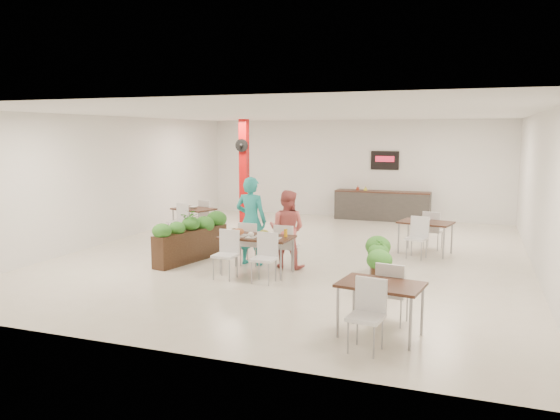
{
  "coord_description": "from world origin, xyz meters",
  "views": [
    {
      "loc": [
        3.81,
        -11.76,
        2.77
      ],
      "look_at": [
        -0.22,
        -0.63,
        1.1
      ],
      "focal_mm": 35.0,
      "sensor_mm": 36.0,
      "label": 1
    }
  ],
  "objects_px": {
    "red_column": "(244,170)",
    "side_table_b": "(426,227)",
    "main_table": "(257,242)",
    "diner_man": "(251,221)",
    "planter_right": "(378,261)",
    "planter_left": "(191,237)",
    "service_counter": "(382,205)",
    "side_table_c": "(381,293)",
    "diner_woman": "(287,229)",
    "side_table_a": "(194,213)"
  },
  "relations": [
    {
      "from": "side_table_b",
      "to": "side_table_c",
      "type": "distance_m",
      "value": 5.58
    },
    {
      "from": "red_column",
      "to": "side_table_b",
      "type": "height_order",
      "value": "red_column"
    },
    {
      "from": "red_column",
      "to": "diner_woman",
      "type": "height_order",
      "value": "red_column"
    },
    {
      "from": "side_table_b",
      "to": "planter_left",
      "type": "bearing_deg",
      "value": -139.65
    },
    {
      "from": "planter_right",
      "to": "diner_man",
      "type": "bearing_deg",
      "value": 163.41
    },
    {
      "from": "red_column",
      "to": "diner_woman",
      "type": "bearing_deg",
      "value": -58.01
    },
    {
      "from": "diner_woman",
      "to": "planter_right",
      "type": "xyz_separation_m",
      "value": [
        2.04,
        -0.85,
        -0.33
      ]
    },
    {
      "from": "planter_right",
      "to": "side_table_c",
      "type": "bearing_deg",
      "value": -79.57
    },
    {
      "from": "red_column",
      "to": "planter_right",
      "type": "height_order",
      "value": "red_column"
    },
    {
      "from": "diner_man",
      "to": "planter_left",
      "type": "relative_size",
      "value": 0.88
    },
    {
      "from": "main_table",
      "to": "side_table_a",
      "type": "height_order",
      "value": "same"
    },
    {
      "from": "red_column",
      "to": "planter_left",
      "type": "height_order",
      "value": "red_column"
    },
    {
      "from": "planter_left",
      "to": "side_table_a",
      "type": "height_order",
      "value": "planter_left"
    },
    {
      "from": "service_counter",
      "to": "planter_left",
      "type": "xyz_separation_m",
      "value": [
        -2.99,
        -7.09,
        0.04
      ]
    },
    {
      "from": "service_counter",
      "to": "side_table_b",
      "type": "distance_m",
      "value": 4.93
    },
    {
      "from": "main_table",
      "to": "planter_right",
      "type": "xyz_separation_m",
      "value": [
        2.45,
        -0.19,
        -0.16
      ]
    },
    {
      "from": "diner_man",
      "to": "side_table_a",
      "type": "xyz_separation_m",
      "value": [
        -2.76,
        2.52,
        -0.32
      ]
    },
    {
      "from": "red_column",
      "to": "planter_right",
      "type": "relative_size",
      "value": 1.88
    },
    {
      "from": "service_counter",
      "to": "planter_left",
      "type": "relative_size",
      "value": 1.42
    },
    {
      "from": "main_table",
      "to": "planter_left",
      "type": "bearing_deg",
      "value": 163.61
    },
    {
      "from": "diner_man",
      "to": "planter_left",
      "type": "xyz_separation_m",
      "value": [
        -1.36,
        -0.14,
        -0.4
      ]
    },
    {
      "from": "diner_woman",
      "to": "side_table_a",
      "type": "distance_m",
      "value": 4.37
    },
    {
      "from": "service_counter",
      "to": "diner_man",
      "type": "distance_m",
      "value": 7.15
    },
    {
      "from": "planter_right",
      "to": "side_table_a",
      "type": "distance_m",
      "value": 6.53
    },
    {
      "from": "planter_left",
      "to": "red_column",
      "type": "bearing_deg",
      "value": 100.98
    },
    {
      "from": "side_table_b",
      "to": "red_column",
      "type": "bearing_deg",
      "value": 167.26
    },
    {
      "from": "planter_left",
      "to": "side_table_c",
      "type": "height_order",
      "value": "planter_left"
    },
    {
      "from": "service_counter",
      "to": "planter_right",
      "type": "xyz_separation_m",
      "value": [
        1.21,
        -7.79,
        -0.01
      ]
    },
    {
      "from": "red_column",
      "to": "main_table",
      "type": "distance_m",
      "value": 6.45
    },
    {
      "from": "main_table",
      "to": "diner_man",
      "type": "relative_size",
      "value": 0.88
    },
    {
      "from": "diner_man",
      "to": "planter_right",
      "type": "height_order",
      "value": "diner_man"
    },
    {
      "from": "planter_right",
      "to": "side_table_b",
      "type": "height_order",
      "value": "side_table_b"
    },
    {
      "from": "planter_left",
      "to": "planter_right",
      "type": "bearing_deg",
      "value": -9.54
    },
    {
      "from": "diner_woman",
      "to": "side_table_c",
      "type": "bearing_deg",
      "value": 129.07
    },
    {
      "from": "main_table",
      "to": "diner_man",
      "type": "bearing_deg",
      "value": 120.8
    },
    {
      "from": "service_counter",
      "to": "diner_man",
      "type": "xyz_separation_m",
      "value": [
        -1.62,
        -6.95,
        0.44
      ]
    },
    {
      "from": "red_column",
      "to": "main_table",
      "type": "xyz_separation_m",
      "value": [
        2.76,
        -5.74,
        -1.01
      ]
    },
    {
      "from": "red_column",
      "to": "side_table_b",
      "type": "xyz_separation_m",
      "value": [
        5.75,
        -2.75,
        -1.02
      ]
    },
    {
      "from": "main_table",
      "to": "service_counter",
      "type": "bearing_deg",
      "value": 80.78
    },
    {
      "from": "diner_man",
      "to": "diner_woman",
      "type": "relative_size",
      "value": 1.16
    },
    {
      "from": "main_table",
      "to": "planter_left",
      "type": "relative_size",
      "value": 0.78
    },
    {
      "from": "diner_woman",
      "to": "side_table_a",
      "type": "bearing_deg",
      "value": -33.63
    },
    {
      "from": "main_table",
      "to": "planter_right",
      "type": "bearing_deg",
      "value": -4.46
    },
    {
      "from": "service_counter",
      "to": "side_table_a",
      "type": "distance_m",
      "value": 6.23
    },
    {
      "from": "diner_woman",
      "to": "side_table_b",
      "type": "distance_m",
      "value": 3.49
    },
    {
      "from": "main_table",
      "to": "side_table_b",
      "type": "height_order",
      "value": "same"
    },
    {
      "from": "side_table_a",
      "to": "main_table",
      "type": "bearing_deg",
      "value": -28.95
    },
    {
      "from": "side_table_a",
      "to": "service_counter",
      "type": "bearing_deg",
      "value": 61.56
    },
    {
      "from": "service_counter",
      "to": "diner_man",
      "type": "height_order",
      "value": "service_counter"
    },
    {
      "from": "service_counter",
      "to": "main_table",
      "type": "distance_m",
      "value": 7.7
    }
  ]
}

